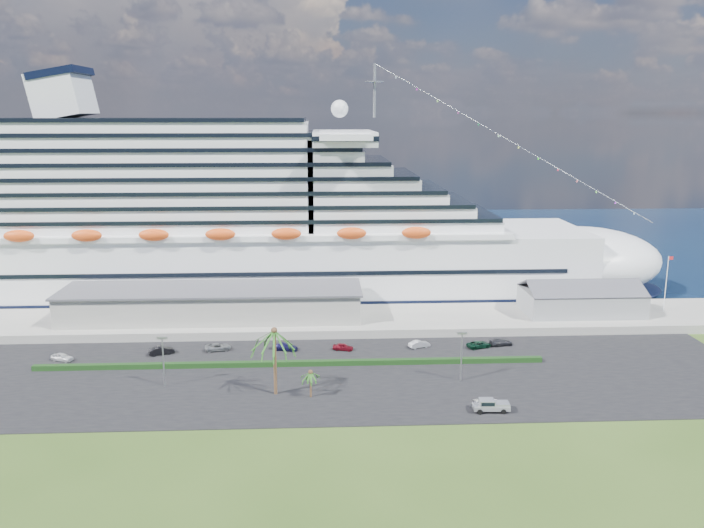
{
  "coord_description": "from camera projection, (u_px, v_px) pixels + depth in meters",
  "views": [
    {
      "loc": [
        -2.93,
        -96.72,
        42.99
      ],
      "look_at": [
        3.21,
        30.0,
        15.04
      ],
      "focal_mm": 35.0,
      "sensor_mm": 36.0,
      "label": 1
    }
  ],
  "objects": [
    {
      "name": "lamp_post_right",
      "position": [
        462.0,
        350.0,
        111.33
      ],
      "size": [
        1.6,
        0.35,
        8.27
      ],
      "color": "gray",
      "rests_on": "asphalt_lot"
    },
    {
      "name": "asphalt_lot",
      "position": [
        338.0,
        376.0,
        114.45
      ],
      "size": [
        140.0,
        38.0,
        0.12
      ],
      "primitive_type": "cube",
      "color": "black",
      "rests_on": "ground"
    },
    {
      "name": "parked_car_4",
      "position": [
        343.0,
        347.0,
        126.68
      ],
      "size": [
        4.06,
        2.44,
        1.29
      ],
      "primitive_type": "imported",
      "rotation": [
        0.0,
        0.0,
        1.31
      ],
      "color": "maroon",
      "rests_on": "asphalt_lot"
    },
    {
      "name": "boat_trailer",
      "position": [
        489.0,
        403.0,
        101.39
      ],
      "size": [
        5.4,
        3.64,
        1.53
      ],
      "color": "gray",
      "rests_on": "asphalt_lot"
    },
    {
      "name": "palm_tall",
      "position": [
        274.0,
        338.0,
        105.18
      ],
      "size": [
        8.82,
        8.82,
        11.13
      ],
      "color": "#47301E",
      "rests_on": "ground"
    },
    {
      "name": "parked_car_0",
      "position": [
        62.0,
        357.0,
        121.22
      ],
      "size": [
        4.37,
        2.96,
        1.38
      ],
      "primitive_type": "imported",
      "rotation": [
        0.0,
        0.0,
        1.21
      ],
      "color": "silver",
      "rests_on": "asphalt_lot"
    },
    {
      "name": "water",
      "position": [
        328.0,
        244.0,
        230.54
      ],
      "size": [
        420.0,
        160.0,
        0.02
      ],
      "primitive_type": "cube",
      "color": "black",
      "rests_on": "ground"
    },
    {
      "name": "lamp_post_left",
      "position": [
        163.0,
        355.0,
        109.07
      ],
      "size": [
        1.6,
        0.35,
        8.27
      ],
      "color": "gray",
      "rests_on": "asphalt_lot"
    },
    {
      "name": "hedge",
      "position": [
        291.0,
        363.0,
        118.84
      ],
      "size": [
        88.0,
        1.1,
        0.9
      ],
      "primitive_type": "cube",
      "color": "black",
      "rests_on": "asphalt_lot"
    },
    {
      "name": "ground",
      "position": [
        340.0,
        404.0,
        103.73
      ],
      "size": [
        420.0,
        420.0,
        0.0
      ],
      "primitive_type": "plane",
      "color": "#2E4818",
      "rests_on": "ground"
    },
    {
      "name": "terminal_building",
      "position": [
        212.0,
        303.0,
        140.49
      ],
      "size": [
        61.0,
        15.0,
        6.3
      ],
      "color": "gray",
      "rests_on": "wharf"
    },
    {
      "name": "wharf",
      "position": [
        334.0,
        320.0,
        142.56
      ],
      "size": [
        240.0,
        20.0,
        1.8
      ],
      "primitive_type": "cube",
      "color": "gray",
      "rests_on": "ground"
    },
    {
      "name": "parked_car_2",
      "position": [
        218.0,
        347.0,
        126.5
      ],
      "size": [
        5.14,
        3.17,
        1.33
      ],
      "primitive_type": "imported",
      "rotation": [
        0.0,
        0.0,
        1.79
      ],
      "color": "gray",
      "rests_on": "asphalt_lot"
    },
    {
      "name": "palm_short",
      "position": [
        311.0,
        375.0,
        105.17
      ],
      "size": [
        3.53,
        3.53,
        4.56
      ],
      "color": "#47301E",
      "rests_on": "ground"
    },
    {
      "name": "port_shed",
      "position": [
        581.0,
        301.0,
        144.26
      ],
      "size": [
        24.0,
        12.31,
        7.37
      ],
      "color": "gray",
      "rests_on": "wharf"
    },
    {
      "name": "pickup_truck",
      "position": [
        491.0,
        405.0,
        100.51
      ],
      "size": [
        5.46,
        2.19,
        1.9
      ],
      "color": "black",
      "rests_on": "asphalt_lot"
    },
    {
      "name": "cruise_ship",
      "position": [
        240.0,
        227.0,
        161.56
      ],
      "size": [
        191.0,
        38.0,
        54.0
      ],
      "color": "silver",
      "rests_on": "ground"
    },
    {
      "name": "parked_car_5",
      "position": [
        419.0,
        344.0,
        128.13
      ],
      "size": [
        4.28,
        2.75,
        1.33
      ],
      "primitive_type": "imported",
      "rotation": [
        0.0,
        0.0,
        1.93
      ],
      "color": "#A1A2A8",
      "rests_on": "asphalt_lot"
    },
    {
      "name": "parked_car_6",
      "position": [
        479.0,
        344.0,
        128.0
      ],
      "size": [
        5.1,
        3.56,
        1.29
      ],
      "primitive_type": "imported",
      "rotation": [
        0.0,
        0.0,
        1.91
      ],
      "color": "black",
      "rests_on": "asphalt_lot"
    },
    {
      "name": "parked_car_7",
      "position": [
        501.0,
        342.0,
        129.25
      ],
      "size": [
        4.69,
        2.53,
        1.29
      ],
      "primitive_type": "imported",
      "rotation": [
        0.0,
        0.0,
        1.74
      ],
      "color": "black",
      "rests_on": "asphalt_lot"
    },
    {
      "name": "parked_car_3",
      "position": [
        285.0,
        347.0,
        126.72
      ],
      "size": [
        4.96,
        2.99,
        1.35
      ],
      "primitive_type": "imported",
      "rotation": [
        0.0,
        0.0,
        1.32
      ],
      "color": "#161344",
      "rests_on": "asphalt_lot"
    },
    {
      "name": "flagpole",
      "position": [
        666.0,
        282.0,
        144.28
      ],
      "size": [
        1.08,
        0.16,
        12.0
      ],
      "color": "silver",
      "rests_on": "wharf"
    },
    {
      "name": "parked_car_1",
      "position": [
        161.0,
        350.0,
        124.47
      ],
      "size": [
        4.82,
        3.2,
        1.5
      ],
      "primitive_type": "imported",
      "rotation": [
        0.0,
        0.0,
        1.96
      ],
      "color": "black",
      "rests_on": "asphalt_lot"
    }
  ]
}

